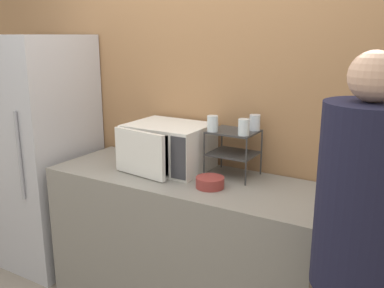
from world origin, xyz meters
name	(u,v)px	position (x,y,z in m)	size (l,w,h in m)	color
wall_back	(213,112)	(0.00, 0.71, 1.30)	(8.00, 0.06, 2.60)	#9E7047
counter	(186,244)	(0.00, 0.33, 0.47)	(1.82, 0.67, 0.94)	gray
microwave	(168,147)	(-0.19, 0.42, 1.09)	(0.53, 0.49, 0.30)	silver
dish_rack	(233,143)	(0.25, 0.50, 1.16)	(0.30, 0.25, 0.30)	#333333
glass_front_left	(213,124)	(0.15, 0.42, 1.29)	(0.07, 0.07, 0.10)	silver
glass_back_right	(255,123)	(0.36, 0.58, 1.29)	(0.07, 0.07, 0.10)	silver
glass_front_right	(244,127)	(0.35, 0.42, 1.29)	(0.07, 0.07, 0.10)	silver
bowl	(210,182)	(0.23, 0.24, 0.97)	(0.17, 0.17, 0.06)	maroon
person	(356,248)	(1.13, -0.21, 1.00)	(0.34, 0.34, 1.77)	#2D2D33
refrigerator	(40,152)	(-1.35, 0.32, 0.91)	(0.74, 0.71, 1.82)	#B7B7BC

